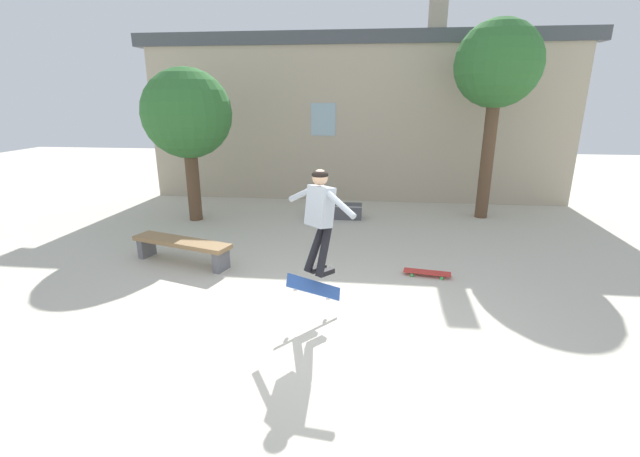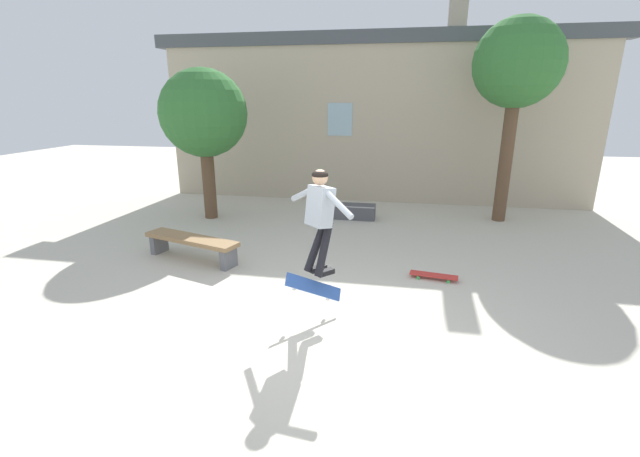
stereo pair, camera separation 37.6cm
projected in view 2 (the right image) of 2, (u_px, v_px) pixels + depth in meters
ground_plane at (324, 342)px, 5.36m from camera, size 40.00×40.00×0.00m
building_backdrop at (373, 117)px, 12.11m from camera, size 12.70×0.52×5.73m
tree_right at (518, 66)px, 9.64m from camera, size 2.00×2.00×4.69m
tree_left at (204, 114)px, 10.20m from camera, size 2.08×2.08×3.62m
park_bench at (191, 243)px, 7.99m from camera, size 2.01×0.99×0.45m
skate_ledge at (348, 211)px, 10.82m from camera, size 1.36×0.44×0.36m
skater at (320, 213)px, 5.72m from camera, size 1.02×0.93×1.46m
skateboard_flipping at (314, 287)px, 5.95m from camera, size 0.70×0.53×0.52m
skateboard_resting at (434, 275)px, 7.20m from camera, size 0.81×0.31×0.08m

